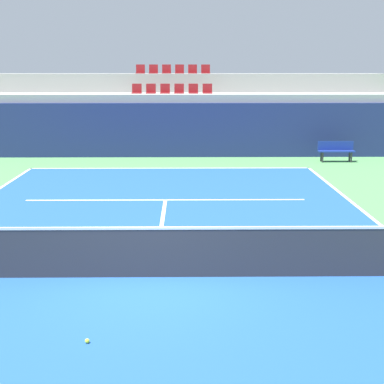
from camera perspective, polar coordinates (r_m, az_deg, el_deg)
name	(u,v)px	position (r m, az deg, el deg)	size (l,w,h in m)	color
ground_plane	(154,277)	(10.75, -3.83, -8.54)	(80.00, 80.00, 0.00)	#4C8C4C
court_surface	(154,277)	(10.75, -3.83, -8.51)	(11.00, 24.00, 0.01)	#1E4C99
baseline_far	(170,168)	(22.32, -2.20, 2.40)	(11.00, 0.10, 0.00)	white
service_line_far	(165,200)	(16.88, -2.68, -0.80)	(8.26, 0.10, 0.00)	white
centre_service_line	(161,230)	(13.78, -3.13, -3.79)	(0.10, 6.40, 0.00)	white
back_wall	(172,130)	(25.19, -2.05, 6.21)	(20.81, 0.30, 2.37)	navy
stands_tier_lower	(172,123)	(26.52, -1.99, 6.89)	(20.81, 2.40, 2.72)	#9E9E99
stands_tier_upper	(173,110)	(28.88, -1.89, 8.20)	(20.81, 2.40, 3.60)	#9E9E99
seating_row_lower	(172,91)	(26.52, -2.01, 10.11)	(3.68, 0.44, 0.44)	maroon
seating_row_upper	(173,71)	(28.90, -1.91, 12.02)	(3.68, 0.44, 0.44)	maroon
tennis_net	(154,251)	(10.58, -3.87, -5.96)	(11.08, 0.08, 1.07)	black
player_bench	(336,150)	(24.66, 14.23, 4.13)	(1.50, 0.40, 0.85)	navy
tennis_ball_1	(87,341)	(8.44, -10.45, -14.45)	(0.07, 0.07, 0.07)	#CCE033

